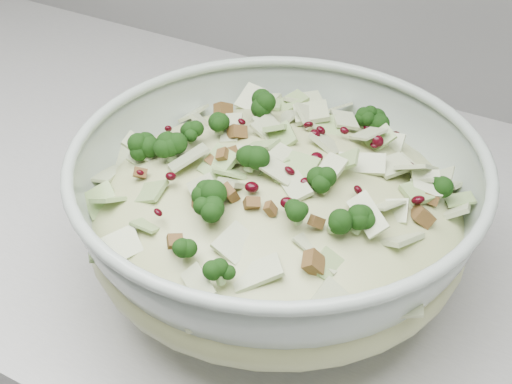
% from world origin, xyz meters
% --- Properties ---
extents(mixing_bowl, '(0.44, 0.44, 0.14)m').
position_xyz_m(mixing_bowl, '(-0.08, 1.60, 0.97)').
color(mixing_bowl, '#A1B1A4').
rests_on(mixing_bowl, counter).
extents(salad, '(0.44, 0.44, 0.14)m').
position_xyz_m(salad, '(-0.08, 1.60, 0.99)').
color(salad, '#ADB47B').
rests_on(salad, mixing_bowl).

